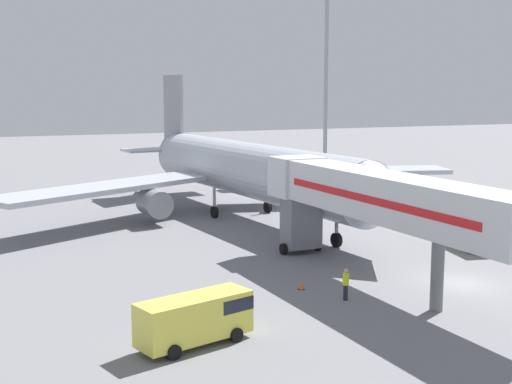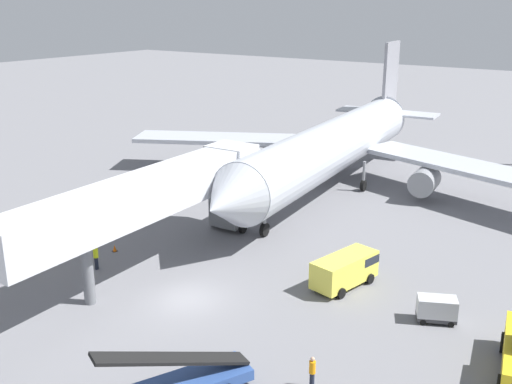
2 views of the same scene
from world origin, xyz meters
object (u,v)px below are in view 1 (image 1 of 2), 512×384
Objects in this scene: jet_bridge at (368,198)px; service_van_rear_right at (471,232)px; safety_cone_bravo at (301,285)px; apron_light_mast at (327,47)px; airplane_at_gate at (244,169)px; service_van_outer_left at (198,317)px; ground_crew_worker_foreground at (346,283)px.

jet_bridge is 4.54× the size of service_van_rear_right.
jet_bridge is at bearing -159.06° from service_van_rear_right.
jet_bridge is 45.14× the size of safety_cone_bravo.
jet_bridge is 0.93× the size of apron_light_mast.
jet_bridge is at bearing -93.73° from airplane_at_gate.
jet_bridge is 6.74m from safety_cone_bravo.
apron_light_mast is at bearing 59.45° from safety_cone_bravo.
service_van_rear_right is 47.59m from apron_light_mast.
jet_bridge is 54.76m from apron_light_mast.
service_van_rear_right is 9.94× the size of safety_cone_bravo.
safety_cone_bravo is at bearing -179.55° from jet_bridge.
airplane_at_gate is 1.88× the size of apron_light_mast.
apron_light_mast is at bearing 47.78° from airplane_at_gate.
service_van_outer_left is 0.23× the size of apron_light_mast.
airplane_at_gate is 32.97m from service_van_outer_left.
ground_crew_worker_foreground is at bearing -138.12° from jet_bridge.
service_van_outer_left is 3.20× the size of ground_crew_worker_foreground.
service_van_rear_right is at bearing -105.05° from apron_light_mast.
jet_bridge is at bearing 0.45° from safety_cone_bravo.
airplane_at_gate is at bearing 75.44° from safety_cone_bravo.
service_van_rear_right is 17.31m from safety_cone_bravo.
safety_cone_bravo is (-6.09, -23.44, -4.15)m from airplane_at_gate.
safety_cone_bravo is at bearing -164.36° from service_van_rear_right.
airplane_at_gate is at bearing -132.22° from apron_light_mast.
airplane_at_gate reaches higher than service_van_outer_left.
ground_crew_worker_foreground is at bearing -100.28° from airplane_at_gate.
apron_light_mast is at bearing 63.64° from jet_bridge.
service_van_outer_left is at bearing -157.04° from service_van_rear_right.
apron_light_mast reaches higher than jet_bridge.
safety_cone_bravo is at bearing -104.56° from airplane_at_gate.
service_van_outer_left reaches higher than ground_crew_worker_foreground.
apron_light_mast is (11.62, 43.22, 16.17)m from service_van_rear_right.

